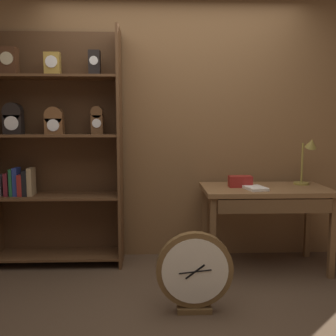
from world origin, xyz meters
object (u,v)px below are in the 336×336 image
object	(u,v)px
bookshelf	(53,148)
desk_lamp	(308,157)
round_clock_large	(195,272)
toolbox_small	(240,181)
workbench	(266,198)
open_repair_manual	(255,188)

from	to	relation	value
bookshelf	desk_lamp	world-z (taller)	bookshelf
desk_lamp	round_clock_large	bearing A→B (deg)	-140.90
round_clock_large	toolbox_small	bearing A→B (deg)	59.36
workbench	desk_lamp	world-z (taller)	desk_lamp
desk_lamp	open_repair_manual	size ratio (longest dim) A/B	2.08
desk_lamp	toolbox_small	distance (m)	0.69
bookshelf	round_clock_large	xyz separation A→B (m)	(1.24, -1.04, -0.81)
toolbox_small	open_repair_manual	distance (m)	0.18
bookshelf	workbench	size ratio (longest dim) A/B	1.93
desk_lamp	bookshelf	bearing A→B (deg)	177.67
workbench	round_clock_large	size ratio (longest dim) A/B	1.93
workbench	toolbox_small	size ratio (longest dim) A/B	5.45
workbench	open_repair_manual	distance (m)	0.19
workbench	desk_lamp	distance (m)	0.58
desk_lamp	round_clock_large	distance (m)	1.66
desk_lamp	toolbox_small	size ratio (longest dim) A/B	2.18
toolbox_small	open_repair_manual	world-z (taller)	toolbox_small
round_clock_large	bookshelf	bearing A→B (deg)	139.89
workbench	round_clock_large	xyz separation A→B (m)	(-0.73, -0.81, -0.37)
bookshelf	open_repair_manual	bearing A→B (deg)	-9.91
desk_lamp	round_clock_large	size ratio (longest dim) A/B	0.77
bookshelf	open_repair_manual	world-z (taller)	bookshelf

